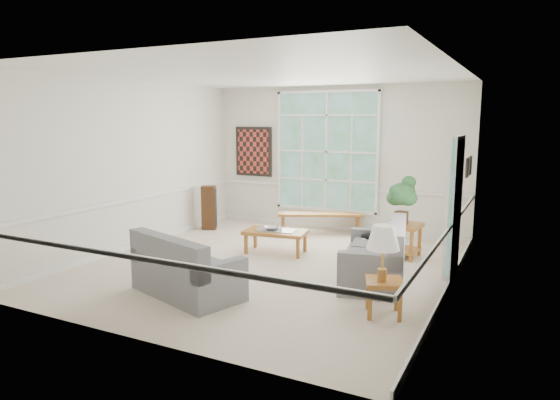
# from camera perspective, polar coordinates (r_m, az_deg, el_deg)

# --- Properties ---
(floor) EXTENTS (5.50, 6.00, 0.01)m
(floor) POSITION_cam_1_polar(r_m,az_deg,el_deg) (8.05, -1.29, -7.58)
(floor) COLOR beige
(floor) RESTS_ON ground
(ceiling) EXTENTS (5.50, 6.00, 0.02)m
(ceiling) POSITION_cam_1_polar(r_m,az_deg,el_deg) (7.73, -1.37, 14.24)
(ceiling) COLOR white
(ceiling) RESTS_ON ground
(wall_back) EXTENTS (5.50, 0.02, 3.00)m
(wall_back) POSITION_cam_1_polar(r_m,az_deg,el_deg) (10.48, 6.42, 4.68)
(wall_back) COLOR silver
(wall_back) RESTS_ON ground
(wall_front) EXTENTS (5.50, 0.02, 3.00)m
(wall_front) POSITION_cam_1_polar(r_m,az_deg,el_deg) (5.31, -16.69, -0.12)
(wall_front) COLOR silver
(wall_front) RESTS_ON ground
(wall_left) EXTENTS (0.02, 6.00, 3.00)m
(wall_left) POSITION_cam_1_polar(r_m,az_deg,el_deg) (9.36, -16.40, 3.81)
(wall_left) COLOR silver
(wall_left) RESTS_ON ground
(wall_right) EXTENTS (0.02, 6.00, 3.00)m
(wall_right) POSITION_cam_1_polar(r_m,az_deg,el_deg) (6.91, 19.27, 1.85)
(wall_right) COLOR silver
(wall_right) RESTS_ON ground
(window_back) EXTENTS (2.30, 0.08, 2.40)m
(window_back) POSITION_cam_1_polar(r_m,az_deg,el_deg) (10.50, 5.33, 5.53)
(window_back) COLOR white
(window_back) RESTS_ON wall_back
(entry_door) EXTENTS (0.08, 0.90, 2.10)m
(entry_door) POSITION_cam_1_polar(r_m,az_deg,el_deg) (7.57, 19.39, -1.00)
(entry_door) COLOR white
(entry_door) RESTS_ON floor
(door_sidelight) EXTENTS (0.08, 0.26, 1.90)m
(door_sidelight) POSITION_cam_1_polar(r_m,az_deg,el_deg) (6.93, 18.75, -1.03)
(door_sidelight) COLOR white
(door_sidelight) RESTS_ON wall_right
(wall_art) EXTENTS (0.90, 0.06, 1.10)m
(wall_art) POSITION_cam_1_polar(r_m,az_deg,el_deg) (11.25, -3.05, 5.55)
(wall_art) COLOR maroon
(wall_art) RESTS_ON wall_back
(wall_frame_near) EXTENTS (0.04, 0.26, 0.32)m
(wall_frame_near) POSITION_cam_1_polar(r_m,az_deg,el_deg) (8.64, 20.57, 3.50)
(wall_frame_near) COLOR black
(wall_frame_near) RESTS_ON wall_right
(wall_frame_far) EXTENTS (0.04, 0.26, 0.32)m
(wall_frame_far) POSITION_cam_1_polar(r_m,az_deg,el_deg) (9.03, 20.85, 3.72)
(wall_frame_far) COLOR black
(wall_frame_far) RESTS_ON wall_right
(loveseat_right) EXTENTS (1.15, 1.76, 0.88)m
(loveseat_right) POSITION_cam_1_polar(r_m,az_deg,el_deg) (7.33, 10.72, -5.85)
(loveseat_right) COLOR slate
(loveseat_right) RESTS_ON floor
(loveseat_front) EXTENTS (1.72, 1.23, 0.84)m
(loveseat_front) POSITION_cam_1_polar(r_m,az_deg,el_deg) (6.80, -10.53, -7.21)
(loveseat_front) COLOR slate
(loveseat_front) RESTS_ON floor
(coffee_table) EXTENTS (1.15, 0.74, 0.40)m
(coffee_table) POSITION_cam_1_polar(r_m,az_deg,el_deg) (8.76, -0.50, -4.78)
(coffee_table) COLOR #925822
(coffee_table) RESTS_ON floor
(pewter_bowl) EXTENTS (0.45, 0.45, 0.08)m
(pewter_bowl) POSITION_cam_1_polar(r_m,az_deg,el_deg) (8.72, -0.91, -3.23)
(pewter_bowl) COLOR gray
(pewter_bowl) RESTS_ON coffee_table
(window_bench) EXTENTS (1.72, 1.03, 0.41)m
(window_bench) POSITION_cam_1_polar(r_m,az_deg,el_deg) (10.31, 4.64, -2.65)
(window_bench) COLOR #925822
(window_bench) RESTS_ON floor
(end_table) EXTENTS (0.63, 0.63, 0.58)m
(end_table) POSITION_cam_1_polar(r_m,az_deg,el_deg) (8.75, 13.78, -4.49)
(end_table) COLOR #925822
(end_table) RESTS_ON floor
(houseplant) EXTENTS (0.48, 0.48, 0.82)m
(houseplant) POSITION_cam_1_polar(r_m,az_deg,el_deg) (8.61, 13.75, 0.06)
(houseplant) COLOR #2A5A2F
(houseplant) RESTS_ON end_table
(side_table) EXTENTS (0.55, 0.55, 0.44)m
(side_table) POSITION_cam_1_polar(r_m,az_deg,el_deg) (6.19, 11.77, -10.88)
(side_table) COLOR #925822
(side_table) RESTS_ON floor
(table_lamp) EXTENTS (0.53, 0.53, 0.67)m
(table_lamp) POSITION_cam_1_polar(r_m,az_deg,el_deg) (5.97, 11.66, -6.02)
(table_lamp) COLOR white
(table_lamp) RESTS_ON side_table
(pet_bed) EXTENTS (0.55, 0.55, 0.13)m
(pet_bed) POSITION_cam_1_polar(r_m,az_deg,el_deg) (10.25, -2.42, -3.48)
(pet_bed) COLOR gray
(pet_bed) RESTS_ON floor
(floor_speaker) EXTENTS (0.36, 0.32, 0.93)m
(floor_speaker) POSITION_cam_1_polar(r_m,az_deg,el_deg) (10.67, -8.13, -0.87)
(floor_speaker) COLOR #392111
(floor_speaker) RESTS_ON floor
(cat) EXTENTS (0.33, 0.24, 0.15)m
(cat) POSITION_cam_1_polar(r_m,az_deg,el_deg) (7.87, 10.37, -4.15)
(cat) COLOR black
(cat) RESTS_ON loveseat_right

